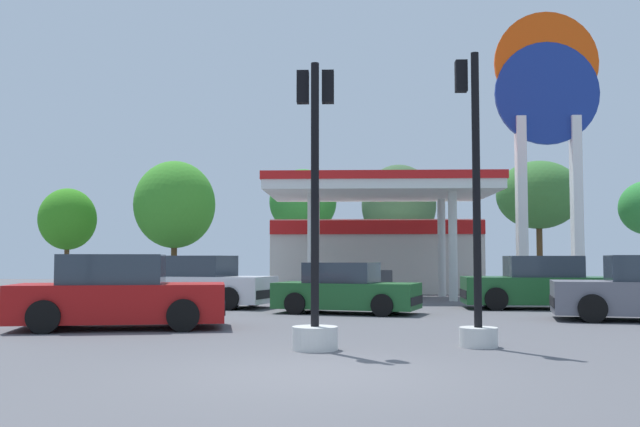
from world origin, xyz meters
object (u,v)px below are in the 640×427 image
(car_2, at_px, (200,284))
(car_4, at_px, (119,295))
(tree_0, at_px, (68,219))
(tree_4, at_px, (539,195))
(car_3, at_px, (538,285))
(car_0, at_px, (346,290))
(tree_2, at_px, (303,202))
(tree_3, at_px, (399,206))
(station_pole_sign, at_px, (547,113))
(tree_1, at_px, (175,205))
(traffic_signal_1, at_px, (476,255))
(traffic_signal_0, at_px, (315,261))

(car_2, distance_m, car_4, 7.10)
(tree_0, relative_size, tree_4, 0.80)
(car_3, distance_m, tree_0, 27.58)
(car_0, distance_m, car_3, 6.33)
(tree_2, distance_m, tree_4, 13.00)
(car_3, relative_size, tree_3, 0.69)
(station_pole_sign, bearing_deg, tree_1, 152.36)
(tree_0, bearing_deg, car_2, -57.01)
(traffic_signal_1, bearing_deg, station_pole_sign, 71.00)
(traffic_signal_0, bearing_deg, car_4, 141.55)
(tree_0, bearing_deg, tree_1, 5.28)
(traffic_signal_0, bearing_deg, car_0, 86.61)
(traffic_signal_0, xyz_separation_m, tree_2, (-2.05, 29.18, 3.28))
(tree_0, xyz_separation_m, tree_4, (25.82, -0.48, 1.22))
(tree_1, xyz_separation_m, tree_3, (12.51, -0.40, -0.11))
(traffic_signal_1, bearing_deg, tree_2, 99.63)
(tree_1, bearing_deg, tree_2, 9.39)
(traffic_signal_0, height_order, tree_0, tree_0)
(traffic_signal_1, relative_size, tree_1, 0.74)
(tree_3, xyz_separation_m, tree_4, (7.44, -0.62, 0.50))
(car_3, bearing_deg, car_0, -160.05)
(car_3, bearing_deg, station_pole_sign, 72.35)
(traffic_signal_1, distance_m, tree_0, 32.39)
(car_2, bearing_deg, tree_1, 106.17)
(car_0, xyz_separation_m, car_3, (5.95, 2.16, 0.09))
(station_pole_sign, bearing_deg, tree_0, 159.52)
(tree_0, distance_m, tree_4, 25.85)
(tree_0, xyz_separation_m, tree_2, (13.01, 1.72, 1.05))
(tree_0, height_order, tree_4, tree_4)
(car_2, bearing_deg, tree_2, 83.46)
(car_4, bearing_deg, car_2, 87.18)
(car_0, xyz_separation_m, traffic_signal_0, (-0.49, -8.27, 0.85))
(tree_0, bearing_deg, car_4, -66.18)
(station_pole_sign, bearing_deg, car_0, -129.82)
(tree_2, bearing_deg, tree_0, -172.45)
(traffic_signal_0, bearing_deg, tree_3, 83.13)
(car_0, distance_m, tree_0, 24.88)
(station_pole_sign, distance_m, tree_3, 11.22)
(traffic_signal_0, relative_size, tree_1, 0.70)
(traffic_signal_1, bearing_deg, car_0, 106.69)
(car_3, relative_size, traffic_signal_1, 0.89)
(car_0, xyz_separation_m, tree_4, (10.28, 18.71, 4.30))
(car_2, height_order, car_4, same)
(traffic_signal_1, bearing_deg, tree_1, 113.59)
(car_3, distance_m, car_4, 12.91)
(tree_3, bearing_deg, tree_2, 163.56)
(station_pole_sign, bearing_deg, car_4, -132.23)
(traffic_signal_1, height_order, tree_4, tree_4)
(station_pole_sign, relative_size, traffic_signal_0, 2.44)
(car_0, relative_size, tree_4, 0.64)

